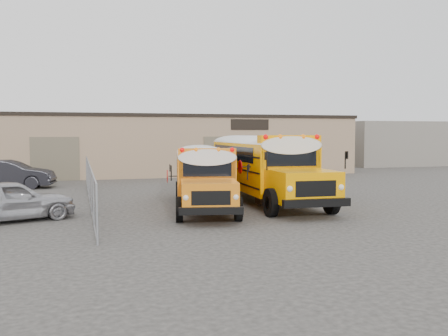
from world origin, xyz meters
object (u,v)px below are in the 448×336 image
object	(u,v)px
school_bus_left	(198,164)
car_silver	(10,200)
school_bus_right	(228,156)
car_dark	(10,174)
tarp_bundle	(269,186)

from	to	relation	value
school_bus_left	car_silver	bearing A→B (deg)	-140.94
school_bus_right	car_dark	distance (m)	12.98
car_silver	tarp_bundle	bearing A→B (deg)	-101.14
school_bus_right	car_dark	bearing A→B (deg)	168.28
tarp_bundle	car_dark	distance (m)	16.07
school_bus_left	tarp_bundle	xyz separation A→B (m)	(2.06, -5.49, -0.76)
car_silver	car_dark	size ratio (longest dim) A/B	0.91
car_dark	school_bus_left	bearing A→B (deg)	-106.20
school_bus_left	car_silver	distance (m)	11.33
school_bus_left	car_dark	world-z (taller)	school_bus_left
tarp_bundle	school_bus_left	bearing A→B (deg)	110.61
school_bus_left	car_silver	size ratio (longest dim) A/B	2.07
tarp_bundle	car_dark	world-z (taller)	car_dark
school_bus_right	car_dark	world-z (taller)	school_bus_right
car_dark	school_bus_right	bearing A→B (deg)	-92.59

